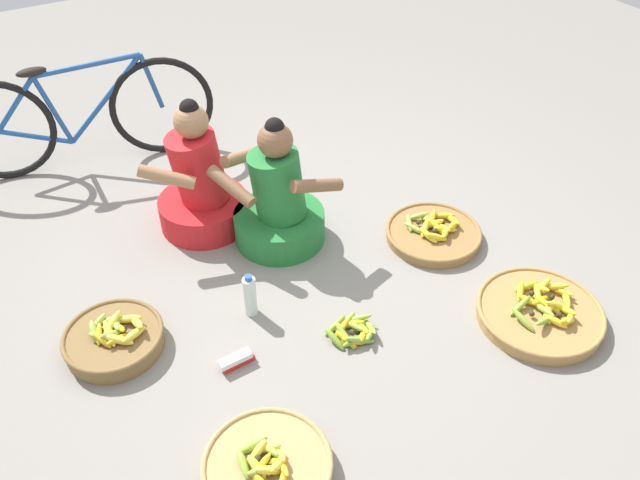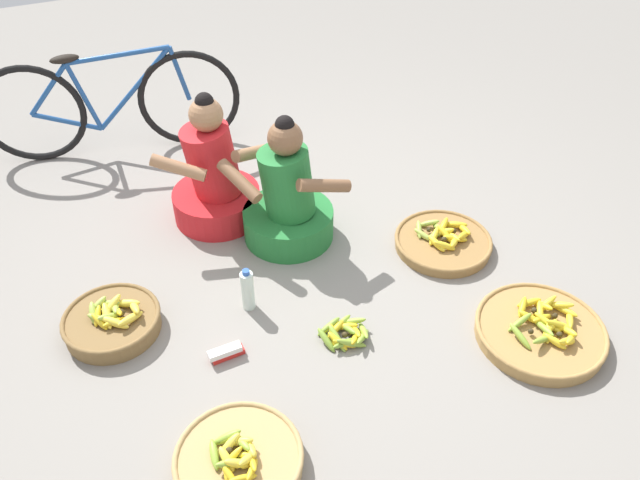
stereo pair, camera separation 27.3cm
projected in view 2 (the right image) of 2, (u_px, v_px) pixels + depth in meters
ground_plane at (305, 268)px, 3.52m from camera, size 10.00×10.00×0.00m
vendor_woman_front at (287, 201)px, 3.58m from camera, size 0.63×0.52×0.78m
vendor_woman_behind at (214, 180)px, 3.72m from camera, size 0.73×0.52×0.82m
bicycle_leaning at (111, 105)px, 4.23m from camera, size 1.67×0.40×0.73m
banana_basket_mid_left at (239, 460)px, 2.56m from camera, size 0.53×0.53×0.15m
banana_basket_near_vendor at (112, 321)px, 3.13m from camera, size 0.48×0.48×0.17m
banana_basket_front_left at (541, 330)px, 3.10m from camera, size 0.63×0.63×0.14m
banana_basket_mid_right at (443, 241)px, 3.64m from camera, size 0.56×0.56×0.13m
loose_bananas_front_center at (345, 334)px, 3.11m from camera, size 0.27×0.24×0.09m
water_bottle at (248, 290)px, 3.22m from camera, size 0.07×0.07×0.25m
packet_carton_stack at (226, 353)px, 3.02m from camera, size 0.17×0.06×0.06m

